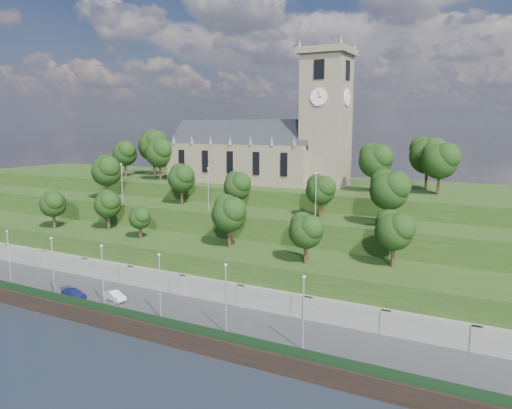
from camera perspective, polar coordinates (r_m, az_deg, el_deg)
The scene contains 16 objects.
ground at distance 71.84m, azimuth -17.16°, elevation -13.32°, with size 320.00×320.00×0.00m, color black.
promenade at distance 75.48m, azimuth -13.90°, elevation -11.26°, with size 160.00×12.00×2.00m, color #2D2D30.
quay_wall at distance 71.41m, azimuth -17.23°, elevation -12.52°, with size 160.00×0.50×2.20m, color black.
fence at distance 71.31m, azimuth -16.91°, elevation -11.25°, with size 160.00×0.10×1.20m, color #163319.
retaining_wall at distance 79.25m, azimuth -11.02°, elevation -9.03°, with size 160.00×2.10×5.00m.
embankment_lower at distance 83.34m, azimuth -8.42°, elevation -6.98°, with size 160.00×12.00×8.00m, color #203913.
embankment_upper at distance 91.59m, azimuth -4.33°, elevation -4.15°, with size 160.00×10.00×12.00m, color #203913.
hilltop at distance 109.19m, azimuth 1.60°, elevation -1.18°, with size 160.00×32.00×15.00m, color #203913.
church at distance 103.62m, azimuth 1.02°, elevation 6.63°, with size 38.60×12.35×27.60m.
trees_lower at distance 79.16m, azimuth -6.02°, elevation -1.07°, with size 66.68×8.96×8.20m.
trees_upper at distance 87.89m, azimuth -3.65°, elevation 2.92°, with size 63.41×8.44×9.04m.
trees_hilltop at distance 103.39m, azimuth 0.20°, elevation 6.10°, with size 75.83×16.43×10.98m.
lamp_posts_promenade at distance 72.59m, azimuth -17.13°, elevation -7.26°, with size 60.36×0.36×8.70m.
lamp_posts_upper at distance 87.30m, azimuth -5.47°, elevation 2.15°, with size 40.36×0.36×7.69m.
car_middle at distance 75.47m, azimuth -15.87°, elevation -9.98°, with size 1.48×4.25×1.40m, color #ABABB0.
car_right at distance 78.22m, azimuth -20.11°, elevation -9.54°, with size 1.89×4.64×1.35m, color navy.
Camera 1 is at (48.18, -46.06, 26.81)m, focal length 35.00 mm.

